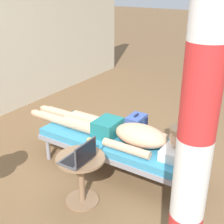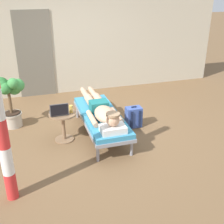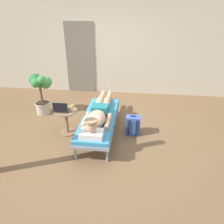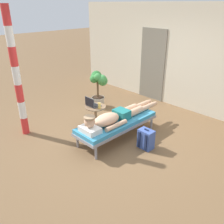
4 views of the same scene
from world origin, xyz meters
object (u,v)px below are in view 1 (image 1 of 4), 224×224
(laptop, at_px, (80,156))
(porch_post, at_px, (191,178))
(drink_glass, at_px, (90,145))
(backpack, at_px, (136,130))
(person_reclining, at_px, (122,131))
(side_table, at_px, (81,172))
(lounge_chair, at_px, (117,143))

(laptop, xyz_separation_m, porch_post, (-0.82, -1.27, 0.75))
(porch_post, bearing_deg, drink_glass, 51.85)
(backpack, bearing_deg, person_reclining, -164.58)
(side_table, distance_m, backpack, 1.39)
(laptop, bearing_deg, drink_glass, 11.23)
(side_table, bearing_deg, drink_glass, -3.65)
(lounge_chair, distance_m, drink_glass, 0.59)
(side_table, height_order, laptop, laptop)
(side_table, height_order, porch_post, porch_post)
(drink_glass, xyz_separation_m, backpack, (1.23, 0.14, -0.39))
(side_table, height_order, drink_glass, drink_glass)
(lounge_chair, relative_size, side_table, 3.60)
(drink_glass, distance_m, porch_post, 1.82)
(porch_post, bearing_deg, laptop, 57.15)
(person_reclining, bearing_deg, porch_post, -141.22)
(person_reclining, height_order, porch_post, porch_post)
(drink_glass, bearing_deg, laptop, -168.77)
(lounge_chair, bearing_deg, person_reclining, -90.00)
(laptop, bearing_deg, person_reclining, -0.65)
(laptop, distance_m, backpack, 1.50)
(lounge_chair, bearing_deg, porch_post, -139.80)
(lounge_chair, bearing_deg, backpack, 10.28)
(lounge_chair, height_order, backpack, backpack)
(side_table, distance_m, porch_post, 1.86)
(laptop, relative_size, porch_post, 0.12)
(side_table, bearing_deg, backpack, 5.40)
(backpack, xyz_separation_m, porch_post, (-2.26, -1.45, 1.14))
(lounge_chair, distance_m, backpack, 0.72)
(drink_glass, bearing_deg, lounge_chair, 1.58)
(person_reclining, bearing_deg, side_table, 175.04)
(drink_glass, relative_size, porch_post, 0.05)
(side_table, bearing_deg, laptop, -139.48)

